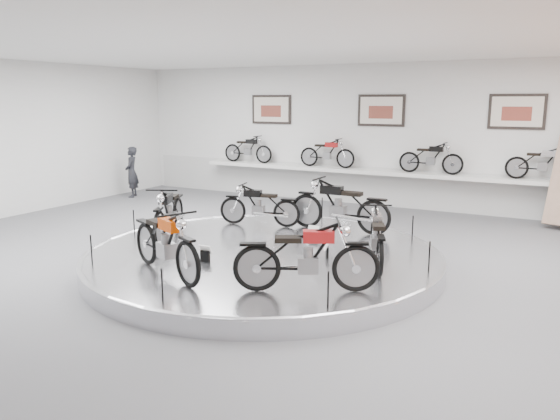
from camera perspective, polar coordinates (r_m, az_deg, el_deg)
The scene contains 21 objects.
floor at distance 9.78m, azimuth -2.62°, elevation -6.35°, with size 16.00×16.00×0.00m, color #565659.
ceiling at distance 9.37m, azimuth -2.85°, elevation 17.64°, with size 16.00×16.00×0.00m, color white.
wall_back at distance 15.77m, azimuth 10.47°, elevation 7.65°, with size 16.00×16.00×0.00m, color silver.
dado_band at distance 15.91m, azimuth 10.26°, elevation 2.43°, with size 15.68×0.04×1.10m, color #BCBCBA.
display_platform at distance 9.98m, azimuth -1.75°, elevation -5.07°, with size 6.40×6.40×0.30m, color silver.
platform_rim at distance 9.95m, azimuth -1.75°, elevation -4.41°, with size 6.40×6.40×0.10m, color #B2B2BA.
shelf at distance 15.58m, azimuth 10.00°, elevation 3.93°, with size 11.00×0.55×0.10m, color silver.
poster_left at distance 17.10m, azimuth -0.92°, elevation 10.46°, with size 1.35×0.06×0.88m, color beige.
poster_center at distance 15.71m, azimuth 10.51°, elevation 10.19°, with size 1.35×0.06×0.88m, color beige.
poster_right at distance 15.02m, azimuth 23.51°, elevation 9.41°, with size 1.35×0.06×0.88m, color beige.
shelf_bike_a at distance 17.29m, azimuth -3.37°, elevation 6.19°, with size 1.22×0.42×0.73m, color black, non-canonical shape.
shelf_bike_b at distance 16.06m, azimuth 4.93°, elevation 5.77°, with size 1.22×0.42×0.73m, color maroon, non-canonical shape.
shelf_bike_c at distance 15.14m, azimuth 15.47°, elevation 5.06°, with size 1.22×0.42×0.73m, color black, non-canonical shape.
shelf_bike_d at distance 14.80m, azimuth 25.73°, elevation 4.21°, with size 1.22×0.42×0.73m, color silver, non-canonical shape.
bike_a at distance 9.15m, azimuth 10.08°, elevation -2.75°, with size 1.60×0.57×0.94m, color silver, non-canonical shape.
bike_b at distance 11.33m, azimuth 6.22°, elevation 0.50°, with size 1.87×0.66×1.10m, color black, non-canonical shape.
bike_c at distance 11.80m, azimuth -2.18°, elevation 0.52°, with size 1.54×0.54×0.91m, color black, non-canonical shape.
bike_d at distance 10.97m, azimuth -11.55°, elevation -0.18°, with size 1.77×0.63×1.04m, color black, non-canonical shape.
bike_e at distance 8.62m, azimuth -11.87°, elevation -3.27°, with size 1.81×0.64×1.07m, color #BA3600, non-canonical shape.
bike_f at distance 7.72m, azimuth 2.79°, elevation -4.86°, with size 1.77×0.62×1.04m, color maroon, non-canonical shape.
visitor at distance 17.62m, azimuth -15.23°, elevation 3.85°, with size 0.57×0.38×1.57m, color black.
Camera 1 is at (4.76, -8.01, 2.98)m, focal length 35.00 mm.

